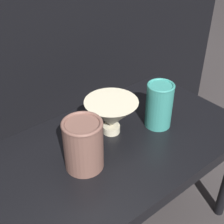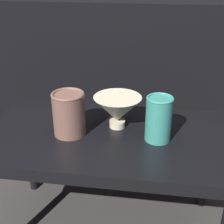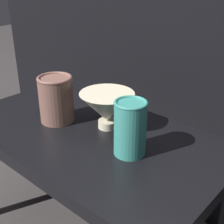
{
  "view_description": "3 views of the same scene",
  "coord_description": "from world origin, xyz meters",
  "views": [
    {
      "loc": [
        -0.46,
        -0.54,
        1.04
      ],
      "look_at": [
        0.02,
        0.04,
        0.52
      ],
      "focal_mm": 50.0,
      "sensor_mm": 36.0,
      "label": 1
    },
    {
      "loc": [
        0.15,
        -0.89,
        0.95
      ],
      "look_at": [
        0.01,
        0.03,
        0.5
      ],
      "focal_mm": 50.0,
      "sensor_mm": 36.0,
      "label": 2
    },
    {
      "loc": [
        0.59,
        -0.56,
        0.88
      ],
      "look_at": [
        0.03,
        0.07,
        0.48
      ],
      "focal_mm": 50.0,
      "sensor_mm": 36.0,
      "label": 3
    }
  ],
  "objects": [
    {
      "name": "bowl",
      "position": [
        0.03,
        0.05,
        0.5
      ],
      "size": [
        0.16,
        0.16,
        0.11
      ],
      "color": "beige",
      "rests_on": "table"
    },
    {
      "name": "table",
      "position": [
        0.0,
        0.0,
        0.39
      ],
      "size": [
        0.82,
        0.46,
        0.43
      ],
      "color": "black",
      "rests_on": "ground_plane"
    },
    {
      "name": "vase_textured_left",
      "position": [
        -0.12,
        -0.02,
        0.51
      ],
      "size": [
        0.11,
        0.11,
        0.15
      ],
      "color": "brown",
      "rests_on": "table"
    },
    {
      "name": "vase_colorful_right",
      "position": [
        0.17,
        -0.01,
        0.51
      ],
      "size": [
        0.08,
        0.08,
        0.15
      ],
      "color": "teal",
      "rests_on": "table"
    },
    {
      "name": "couch_backdrop",
      "position": [
        0.0,
        0.58,
        0.4
      ],
      "size": [
        1.8,
        0.5,
        0.81
      ],
      "color": "black",
      "rests_on": "ground_plane"
    }
  ]
}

